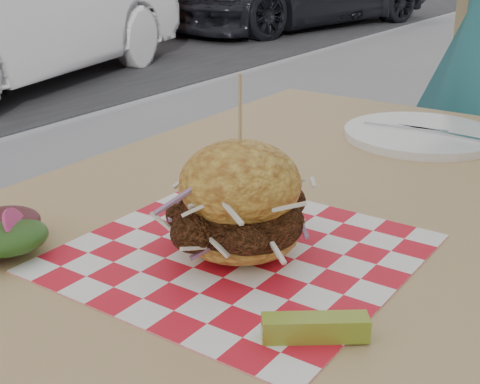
{
  "coord_description": "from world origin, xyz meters",
  "views": [
    {
      "loc": [
        0.71,
        -0.57,
        1.09
      ],
      "look_at": [
        0.32,
        -0.01,
        0.82
      ],
      "focal_mm": 50.0,
      "sensor_mm": 36.0,
      "label": 1
    }
  ],
  "objects": [
    {
      "name": "paper_liner",
      "position": [
        0.32,
        -0.01,
        0.75
      ],
      "size": [
        0.36,
        0.36,
        0.0
      ],
      "primitive_type": "cube",
      "color": "red",
      "rests_on": "patio_table"
    },
    {
      "name": "sandwich",
      "position": [
        0.32,
        -0.01,
        0.81
      ],
      "size": [
        0.18,
        0.18,
        0.2
      ],
      "color": "gold",
      "rests_on": "paper_liner"
    },
    {
      "name": "pickle_spear",
      "position": [
        0.47,
        -0.12,
        0.76
      ],
      "size": [
        0.09,
        0.07,
        0.02
      ],
      "primitive_type": "cube",
      "rotation": [
        0.0,
        0.0,
        0.64
      ],
      "color": "#A2A830",
      "rests_on": "paper_liner"
    },
    {
      "name": "patio_table",
      "position": [
        0.32,
        0.16,
        0.67
      ],
      "size": [
        0.8,
        1.2,
        0.75
      ],
      "color": "tan",
      "rests_on": "ground"
    },
    {
      "name": "place_setting",
      "position": [
        0.32,
        0.54,
        0.76
      ],
      "size": [
        0.27,
        0.27,
        0.02
      ],
      "color": "white",
      "rests_on": "patio_table"
    }
  ]
}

